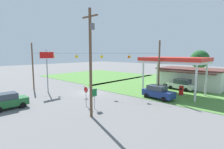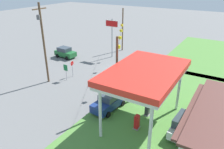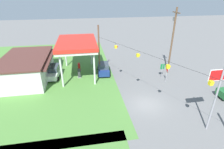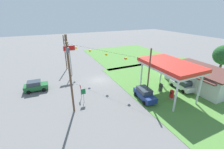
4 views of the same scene
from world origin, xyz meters
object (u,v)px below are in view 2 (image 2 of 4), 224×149
object	(u,v)px
stop_sign_roadside	(72,65)
route_sign	(66,69)
fuel_pump_near	(147,110)
car_at_pumps_front	(109,101)
gas_station_canopy	(145,74)
car_on_crossroad	(65,52)
stop_sign_overhead	(112,30)
fuel_pump_far	(137,122)
car_at_pumps_rear	(185,125)
utility_pole_main	(43,40)

from	to	relation	value
stop_sign_roadside	route_sign	size ratio (longest dim) A/B	1.04
fuel_pump_near	car_at_pumps_front	distance (m)	4.32
gas_station_canopy	car_at_pumps_front	bearing A→B (deg)	-95.23
car_on_crossroad	stop_sign_overhead	size ratio (longest dim) A/B	0.58
car_on_crossroad	route_sign	size ratio (longest dim) A/B	1.71
fuel_pump_far	car_at_pumps_rear	distance (m)	4.54
route_sign	car_at_pumps_front	bearing A→B (deg)	70.90
stop_sign_roadside	fuel_pump_near	bearing A→B (deg)	-105.49
gas_station_canopy	fuel_pump_near	xyz separation A→B (m)	(-1.33, -0.00, -4.67)
stop_sign_roadside	route_sign	xyz separation A→B (m)	(1.49, 0.07, -0.10)
car_at_pumps_front	car_on_crossroad	xyz separation A→B (m)	(-10.71, -16.28, -0.02)
stop_sign_overhead	gas_station_canopy	bearing A→B (deg)	39.76
gas_station_canopy	stop_sign_overhead	xyz separation A→B (m)	(-15.77, -13.12, -0.22)
fuel_pump_far	car_on_crossroad	size ratio (longest dim) A/B	0.37
fuel_pump_near	car_at_pumps_front	xyz separation A→B (m)	(0.95, -4.21, 0.27)
car_at_pumps_front	utility_pole_main	xyz separation A→B (m)	(-1.52, -11.24, 5.09)
fuel_pump_far	car_at_pumps_front	bearing A→B (deg)	-112.20
fuel_pump_near	utility_pole_main	distance (m)	16.36
fuel_pump_near	stop_sign_overhead	bearing A→B (deg)	-137.75
fuel_pump_near	route_sign	bearing A→B (deg)	-99.57
fuel_pump_near	fuel_pump_far	world-z (taller)	same
route_sign	utility_pole_main	xyz separation A→B (m)	(1.71, -1.92, 4.36)
route_sign	utility_pole_main	bearing A→B (deg)	-48.37
utility_pole_main	route_sign	bearing A→B (deg)	131.63
car_at_pumps_rear	utility_pole_main	xyz separation A→B (m)	(-1.55, -19.66, 5.08)
fuel_pump_near	car_on_crossroad	world-z (taller)	car_on_crossroad
fuel_pump_far	stop_sign_overhead	bearing A→B (deg)	-142.51
car_on_crossroad	stop_sign_overhead	bearing A→B (deg)	35.41
car_at_pumps_front	fuel_pump_near	bearing A→B (deg)	107.78
car_at_pumps_front	utility_pole_main	size ratio (longest dim) A/B	0.43
stop_sign_overhead	utility_pole_main	size ratio (longest dim) A/B	0.65
fuel_pump_far	car_on_crossroad	distance (m)	23.96
car_on_crossroad	route_sign	world-z (taller)	route_sign
route_sign	utility_pole_main	distance (m)	5.07
stop_sign_overhead	route_sign	bearing A→B (deg)	-1.90
car_on_crossroad	car_at_pumps_rear	bearing A→B (deg)	-20.53
car_on_crossroad	utility_pole_main	bearing A→B (deg)	-58.31
fuel_pump_near	fuel_pump_far	distance (m)	2.66
gas_station_canopy	utility_pole_main	distance (m)	15.58
gas_station_canopy	car_at_pumps_rear	xyz separation A→B (m)	(-0.36, 4.21, -4.39)
fuel_pump_near	stop_sign_roadside	bearing A→B (deg)	-105.49
car_at_pumps_rear	route_sign	distance (m)	18.04
car_at_pumps_front	stop_sign_overhead	world-z (taller)	stop_sign_overhead
stop_sign_overhead	fuel_pump_far	bearing A→B (deg)	37.49
fuel_pump_near	utility_pole_main	world-z (taller)	utility_pole_main
fuel_pump_near	fuel_pump_far	xyz separation A→B (m)	(2.66, 0.00, 0.00)
gas_station_canopy	car_at_pumps_front	xyz separation A→B (m)	(-0.38, -4.21, -4.40)
stop_sign_roadside	car_at_pumps_front	bearing A→B (deg)	-116.66
car_at_pumps_front	stop_sign_overhead	bearing A→B (deg)	-144.82
stop_sign_overhead	route_sign	xyz separation A→B (m)	(12.16, -0.40, -3.45)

